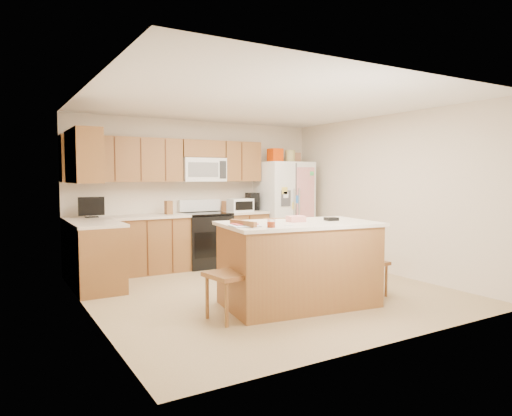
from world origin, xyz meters
TOP-DOWN VIEW (x-y plane):
  - ground at (0.00, 0.00)m, footprint 4.50×4.50m
  - room_shell at (0.00, 0.00)m, footprint 4.60×4.60m
  - cabinetry at (-0.98, 1.79)m, footprint 3.36×1.56m
  - stove at (0.00, 1.94)m, footprint 0.76×0.65m
  - refrigerator at (1.57, 1.87)m, footprint 0.90×0.79m
  - island at (-0.02, -0.79)m, footprint 1.94×1.29m
  - windsor_chair_left at (-0.97, -0.87)m, footprint 0.49×0.51m
  - windsor_chair_back at (0.06, -0.14)m, footprint 0.53×0.51m
  - windsor_chair_right at (0.99, -0.90)m, footprint 0.40×0.41m

SIDE VIEW (x-z plane):
  - ground at x=0.00m, z-range 0.00..0.00m
  - windsor_chair_right at x=0.99m, z-range -0.03..0.90m
  - stove at x=0.00m, z-range -0.09..1.04m
  - windsor_chair_back at x=0.06m, z-range -0.03..0.98m
  - windsor_chair_left at x=-0.97m, z-range -0.03..1.03m
  - island at x=-0.02m, z-range -0.04..1.04m
  - cabinetry at x=-0.98m, z-range -0.16..1.99m
  - refrigerator at x=1.57m, z-range -0.10..1.94m
  - room_shell at x=0.00m, z-range 0.18..2.70m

